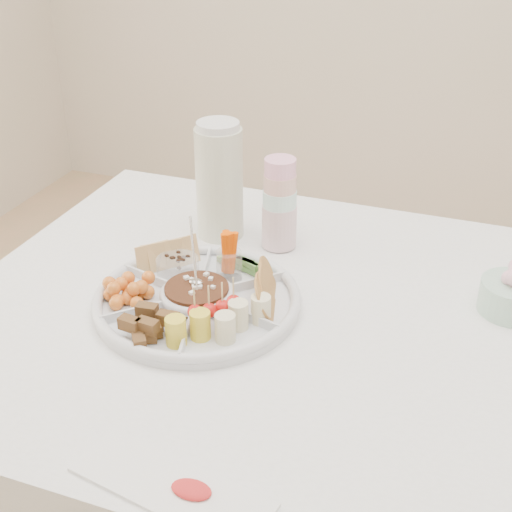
% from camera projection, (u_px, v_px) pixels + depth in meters
% --- Properties ---
extents(dining_table, '(1.52, 1.02, 0.76)m').
position_uv_depth(dining_table, '(345.00, 480.00, 1.46)').
color(dining_table, white).
rests_on(dining_table, floor).
extents(party_tray, '(0.46, 0.46, 0.04)m').
position_uv_depth(party_tray, '(197.00, 297.00, 1.32)').
color(party_tray, silver).
rests_on(party_tray, dining_table).
extents(bean_dip, '(0.15, 0.15, 0.04)m').
position_uv_depth(bean_dip, '(197.00, 294.00, 1.32)').
color(bean_dip, '#492B11').
rests_on(bean_dip, party_tray).
extents(tortillas, '(0.13, 0.13, 0.06)m').
position_uv_depth(tortillas, '(267.00, 291.00, 1.30)').
color(tortillas, '#9B6837').
rests_on(tortillas, party_tray).
extents(carrot_cucumber, '(0.12, 0.12, 0.09)m').
position_uv_depth(carrot_cucumber, '(238.00, 250.00, 1.40)').
color(carrot_cucumber, '#F95200').
rests_on(carrot_cucumber, party_tray).
extents(pita_raisins, '(0.14, 0.14, 0.06)m').
position_uv_depth(pita_raisins, '(173.00, 256.00, 1.42)').
color(pita_raisins, tan).
rests_on(pita_raisins, party_tray).
extents(cherries, '(0.14, 0.14, 0.05)m').
position_uv_depth(cherries, '(128.00, 288.00, 1.33)').
color(cherries, orange).
rests_on(cherries, party_tray).
extents(granola_chunks, '(0.12, 0.12, 0.04)m').
position_uv_depth(granola_chunks, '(149.00, 324.00, 1.22)').
color(granola_chunks, '#423114').
rests_on(granola_chunks, party_tray).
extents(banana_tomato, '(0.14, 0.14, 0.10)m').
position_uv_depth(banana_tomato, '(224.00, 317.00, 1.20)').
color(banana_tomato, '#FFD666').
rests_on(banana_tomato, party_tray).
extents(cup_stack, '(0.08, 0.08, 0.20)m').
position_uv_depth(cup_stack, '(280.00, 203.00, 1.49)').
color(cup_stack, silver).
rests_on(cup_stack, dining_table).
extents(thermos, '(0.13, 0.13, 0.26)m').
position_uv_depth(thermos, '(219.00, 179.00, 1.53)').
color(thermos, beige).
rests_on(thermos, dining_table).
extents(placemat, '(0.29, 0.14, 0.01)m').
position_uv_depth(placemat, '(171.00, 487.00, 0.95)').
color(placemat, white).
rests_on(placemat, dining_table).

